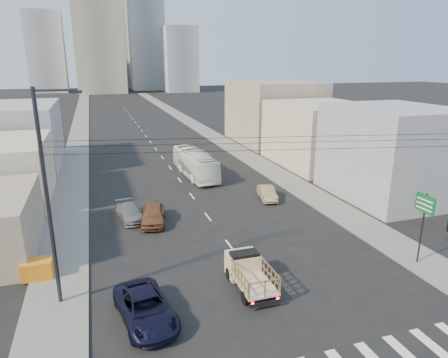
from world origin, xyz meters
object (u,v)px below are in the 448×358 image
sedan_grey (130,212)px  streetlamp_left (49,195)px  crate_stack (37,269)px  navy_pickup (146,308)px  city_bus (195,163)px  sedan_tan (267,193)px  green_sign (424,212)px  flatbed_pickup (249,271)px  sedan_brown (153,214)px

sedan_grey → streetlamp_left: size_ratio=0.37×
crate_stack → navy_pickup: bearing=-47.1°
city_bus → sedan_grey: bearing=-129.8°
navy_pickup → sedan_tan: 21.15m
sedan_tan → green_sign: (4.27, -15.25, 3.10)m
navy_pickup → crate_stack: (-5.90, 6.34, -0.06)m
flatbed_pickup → sedan_tan: (7.63, 14.48, -0.45)m
sedan_brown → sedan_tan: (11.66, 2.63, -0.16)m
flatbed_pickup → city_bus: 25.14m
navy_pickup → green_sign: (18.27, 0.61, 3.00)m
sedan_brown → sedan_grey: bearing=152.0°
crate_stack → green_sign: bearing=-13.3°
sedan_grey → sedan_brown: bearing=-46.4°
streetlamp_left → navy_pickup: bearing=-35.9°
streetlamp_left → sedan_brown: bearing=56.8°
city_bus → sedan_grey: (-8.72, -11.71, -0.88)m
navy_pickup → sedan_tan: size_ratio=1.37×
crate_stack → sedan_tan: bearing=25.6°
crate_stack → streetlamp_left: bearing=-63.6°
flatbed_pickup → city_bus: bearing=83.4°
city_bus → green_sign: 27.36m
sedan_brown → streetlamp_left: 13.34m
sedan_brown → crate_stack: bearing=-130.0°
flatbed_pickup → city_bus: size_ratio=0.40×
sedan_brown → sedan_tan: 11.95m
city_bus → green_sign: size_ratio=2.20×
navy_pickup → crate_stack: bearing=124.0°
flatbed_pickup → sedan_grey: bearing=113.7°
navy_pickup → sedan_brown: (2.33, 13.22, 0.06)m
streetlamp_left → city_bus: bearing=59.8°
flatbed_pickup → crate_stack: (-12.26, 4.96, -0.40)m
streetlamp_left → crate_stack: (-1.61, 3.23, -5.75)m
flatbed_pickup → navy_pickup: flatbed_pickup is taller
sedan_brown → sedan_grey: 2.29m
sedan_grey → sedan_tan: bearing=-3.1°
crate_stack → sedan_brown: bearing=39.9°
navy_pickup → sedan_tan: bearing=39.6°
navy_pickup → sedan_brown: 13.43m
flatbed_pickup → sedan_brown: (-4.03, 11.85, -0.29)m
sedan_tan → sedan_grey: size_ratio=0.88×
flatbed_pickup → navy_pickup: (-6.36, -1.38, -0.35)m
flatbed_pickup → sedan_tan: bearing=62.2°
flatbed_pickup → streetlamp_left: streetlamp_left is taller
navy_pickup → sedan_grey: navy_pickup is taller
sedan_brown → sedan_tan: bearing=22.8°
sedan_tan → city_bus: bearing=125.5°
sedan_brown → green_sign: green_sign is taller
city_bus → crate_stack: size_ratio=6.11×
sedan_grey → crate_stack: (-6.43, -8.30, 0.04)m
green_sign → flatbed_pickup: bearing=176.3°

